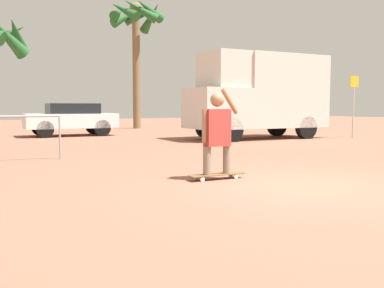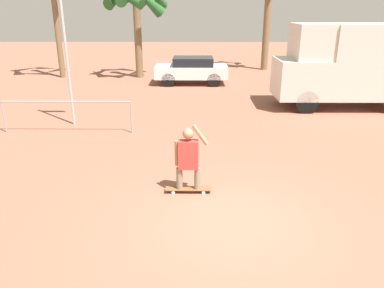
{
  "view_description": "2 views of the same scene",
  "coord_description": "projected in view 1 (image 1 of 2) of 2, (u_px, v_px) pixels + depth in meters",
  "views": [
    {
      "loc": [
        -4.59,
        -5.23,
        1.27
      ],
      "look_at": [
        -1.17,
        1.58,
        0.61
      ],
      "focal_mm": 40.0,
      "sensor_mm": 36.0,
      "label": 1
    },
    {
      "loc": [
        -0.72,
        -6.35,
        3.93
      ],
      "look_at": [
        -0.79,
        1.92,
        0.9
      ],
      "focal_mm": 35.0,
      "sensor_mm": 36.0,
      "label": 2
    }
  ],
  "objects": [
    {
      "name": "person_skateboarder",
      "position": [
        217.0,
        129.0,
        7.43
      ],
      "size": [
        0.73,
        0.25,
        1.52
      ],
      "color": "gray",
      "rests_on": "skateboard"
    },
    {
      "name": "camper_van",
      "position": [
        260.0,
        93.0,
        17.09
      ],
      "size": [
        5.68,
        2.15,
        3.34
      ],
      "color": "black",
      "rests_on": "ground_plane"
    },
    {
      "name": "ground_plane",
      "position": [
        302.0,
        187.0,
        6.82
      ],
      "size": [
        80.0,
        80.0,
        0.0
      ],
      "primitive_type": "plane",
      "color": "#935B47"
    },
    {
      "name": "skateboard",
      "position": [
        217.0,
        175.0,
        7.5
      ],
      "size": [
        1.04,
        0.22,
        0.09
      ],
      "color": "brown",
      "rests_on": "ground_plane"
    },
    {
      "name": "street_sign",
      "position": [
        354.0,
        98.0,
        17.49
      ],
      "size": [
        0.44,
        0.06,
        2.53
      ],
      "color": "#B7B7BC",
      "rests_on": "ground_plane"
    },
    {
      "name": "palm_tree_near_van",
      "position": [
        136.0,
        25.0,
        24.9
      ],
      "size": [
        3.34,
        3.37,
        7.47
      ],
      "color": "brown",
      "rests_on": "ground_plane"
    },
    {
      "name": "parked_car_white",
      "position": [
        71.0,
        118.0,
        18.77
      ],
      "size": [
        3.85,
        1.83,
        1.42
      ],
      "color": "black",
      "rests_on": "ground_plane"
    }
  ]
}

